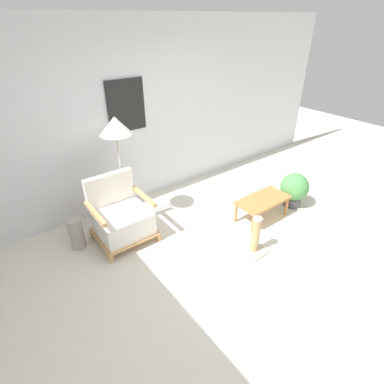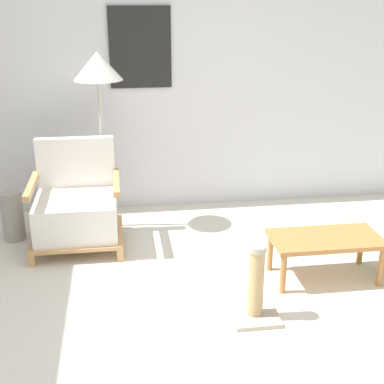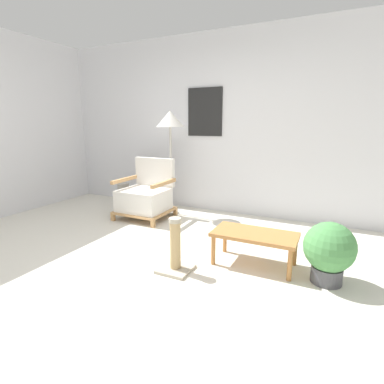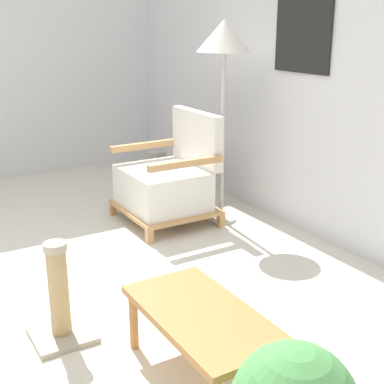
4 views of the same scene
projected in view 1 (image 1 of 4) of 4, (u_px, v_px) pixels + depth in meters
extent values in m
plane|color=silver|center=(250.00, 278.00, 3.49)|extent=(14.00, 14.00, 0.00)
cube|color=silver|center=(140.00, 116.00, 4.45)|extent=(8.00, 0.06, 2.70)
cube|color=black|center=(126.00, 106.00, 4.20)|extent=(0.56, 0.02, 0.72)
cube|color=tan|center=(111.00, 259.00, 3.69)|extent=(0.05, 0.05, 0.10)
cube|color=tan|center=(159.00, 237.00, 4.05)|extent=(0.05, 0.05, 0.10)
cube|color=tan|center=(92.00, 234.00, 4.12)|extent=(0.05, 0.05, 0.10)
cube|color=tan|center=(137.00, 216.00, 4.48)|extent=(0.05, 0.05, 0.10)
cube|color=tan|center=(124.00, 232.00, 4.06)|extent=(0.74, 0.68, 0.03)
cube|color=white|center=(124.00, 222.00, 3.96)|extent=(0.66, 0.58, 0.31)
cube|color=white|center=(110.00, 189.00, 3.99)|extent=(0.66, 0.08, 0.43)
cube|color=tan|center=(95.00, 213.00, 3.65)|extent=(0.05, 0.62, 0.05)
cube|color=tan|center=(144.00, 196.00, 4.01)|extent=(0.05, 0.62, 0.05)
cylinder|color=#B7B2A8|center=(128.00, 218.00, 4.50)|extent=(0.23, 0.23, 0.03)
cylinder|color=#B7B2A8|center=(122.00, 179.00, 4.16)|extent=(0.03, 0.03, 1.31)
cone|color=silver|center=(115.00, 126.00, 3.77)|extent=(0.41, 0.41, 0.23)
cube|color=#B2753D|center=(263.00, 200.00, 4.37)|extent=(0.81, 0.42, 0.04)
cylinder|color=#B2753D|center=(253.00, 224.00, 4.15)|extent=(0.04, 0.04, 0.30)
cylinder|color=#B2753D|center=(286.00, 206.00, 4.53)|extent=(0.04, 0.04, 0.30)
cylinder|color=#B2753D|center=(236.00, 213.00, 4.38)|extent=(0.04, 0.04, 0.30)
cylinder|color=#B2753D|center=(269.00, 197.00, 4.76)|extent=(0.04, 0.04, 0.30)
cylinder|color=#9E998E|center=(76.00, 233.00, 3.86)|extent=(0.18, 0.18, 0.44)
cylinder|color=#4C4C51|center=(292.00, 201.00, 4.80)|extent=(0.27, 0.27, 0.15)
sphere|color=#4C8E4C|center=(295.00, 187.00, 4.67)|extent=(0.44, 0.44, 0.44)
cube|color=#B2A893|center=(254.00, 250.00, 3.88)|extent=(0.30, 0.30, 0.03)
cylinder|color=tan|center=(256.00, 235.00, 3.76)|extent=(0.10, 0.10, 0.46)
cylinder|color=#B2A893|center=(258.00, 219.00, 3.63)|extent=(0.12, 0.12, 0.04)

